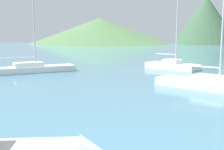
# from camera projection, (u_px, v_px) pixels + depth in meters

# --- Properties ---
(sailboat_inner) EXTENTS (7.21, 5.58, 8.38)m
(sailboat_inner) POSITION_uv_depth(u_px,v_px,m) (211.00, 84.00, 18.04)
(sailboat_inner) COLOR white
(sailboat_inner) RESTS_ON ground_plane
(sailboat_middle) EXTENTS (5.71, 4.85, 11.11)m
(sailboat_middle) POSITION_uv_depth(u_px,v_px,m) (172.00, 65.00, 28.77)
(sailboat_middle) COLOR white
(sailboat_middle) RESTS_ON ground_plane
(sailboat_outer) EXTENTS (7.91, 6.74, 7.09)m
(sailboat_outer) POSITION_uv_depth(u_px,v_px,m) (29.00, 69.00, 25.96)
(sailboat_outer) COLOR white
(sailboat_outer) RESTS_ON ground_plane
(hill_west) EXTENTS (53.68, 53.68, 9.82)m
(hill_west) POSITION_uv_depth(u_px,v_px,m) (100.00, 31.00, 108.51)
(hill_west) COLOR #476B42
(hill_west) RESTS_ON ground_plane
(hill_central) EXTENTS (24.12, 24.12, 17.20)m
(hill_central) POSITION_uv_depth(u_px,v_px,m) (206.00, 21.00, 102.42)
(hill_central) COLOR #38563D
(hill_central) RESTS_ON ground_plane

